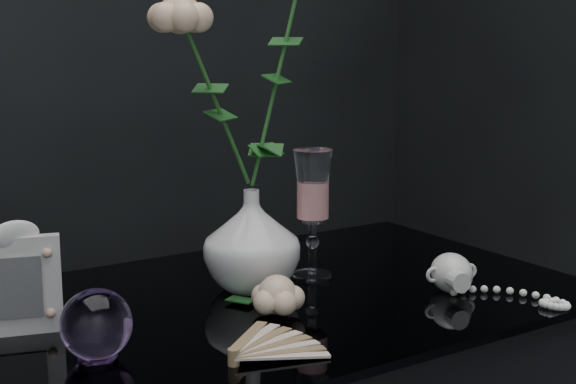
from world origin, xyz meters
TOP-DOWN VIEW (x-y plane):
  - vase at (0.05, 0.09)m, footprint 0.19×0.19m
  - wine_glass at (0.17, 0.09)m, footprint 0.08×0.08m
  - picture_frame at (-0.29, 0.09)m, footprint 0.13×0.11m
  - paperweight at (-0.24, -0.04)m, footprint 0.09×0.09m
  - paper_fan at (-0.11, -0.15)m, footprint 0.25×0.20m
  - loose_rose at (0.02, -0.03)m, footprint 0.18×0.20m
  - pearl_jar at (0.30, -0.08)m, footprint 0.26×0.26m
  - roses at (0.06, 0.09)m, footprint 0.29×0.11m

SIDE VIEW (x-z plane):
  - paper_fan at x=-0.11m, z-range 0.76..0.79m
  - loose_rose at x=0.02m, z-range 0.76..0.82m
  - pearl_jar at x=0.30m, z-range 0.76..0.82m
  - paperweight at x=-0.24m, z-range 0.76..0.85m
  - picture_frame at x=-0.29m, z-range 0.76..0.91m
  - vase at x=0.05m, z-range 0.76..0.92m
  - wine_glass at x=0.17m, z-range 0.76..0.97m
  - roses at x=0.06m, z-range 0.89..1.34m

